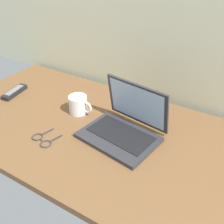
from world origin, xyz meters
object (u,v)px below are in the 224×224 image
at_px(laptop, 125,125).
at_px(eyeglasses, 42,140).
at_px(remote_control_near, 15,92).
at_px(coffee_mug, 79,104).

bearing_deg(laptop, eyeglasses, -141.38).
distance_m(laptop, remote_control_near, 0.68).
bearing_deg(coffee_mug, eyeglasses, -89.76).
distance_m(laptop, eyeglasses, 0.35).
relative_size(laptop, coffee_mug, 2.74).
bearing_deg(laptop, coffee_mug, 172.57).
xyz_separation_m(laptop, coffee_mug, (-0.27, 0.04, -0.00)).
height_order(laptop, remote_control_near, laptop).
height_order(coffee_mug, remote_control_near, coffee_mug).
relative_size(coffee_mug, remote_control_near, 0.75).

